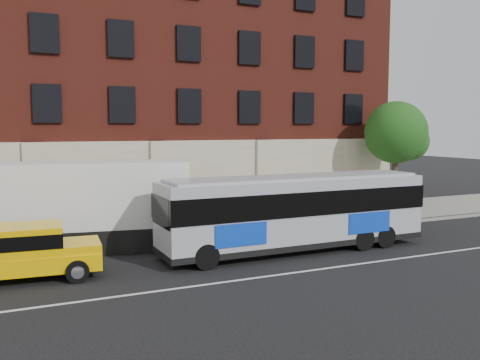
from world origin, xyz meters
name	(u,v)px	position (x,y,z in m)	size (l,w,h in m)	color
ground	(264,282)	(0.00, 0.00, 0.00)	(120.00, 120.00, 0.00)	black
sidewalk	(176,229)	(0.00, 9.00, 0.07)	(60.00, 6.00, 0.15)	gray
kerb	(198,242)	(0.00, 6.00, 0.07)	(60.00, 0.25, 0.15)	gray
lane_line	(257,278)	(0.00, 0.50, 0.01)	(60.00, 0.12, 0.01)	silver
building	(133,81)	(-0.01, 16.92, 7.58)	(30.00, 12.10, 15.00)	maroon
street_tree	(396,135)	(13.54, 9.48, 4.41)	(3.60, 3.60, 6.20)	#34261A
city_bus	(296,210)	(3.01, 3.13, 1.64)	(10.84, 2.38, 2.97)	#A3A4AC
yellow_suv	(22,249)	(-6.83, 3.37, 1.01)	(4.67, 2.30, 1.75)	#FFC100
shipping_container	(50,209)	(-5.70, 6.80, 1.73)	(10.69, 3.92, 3.49)	black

